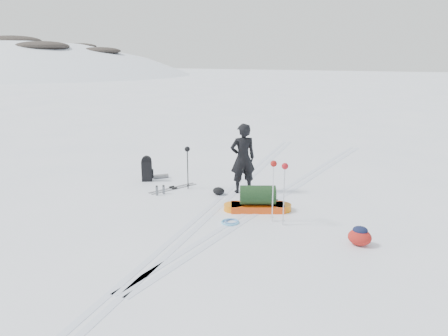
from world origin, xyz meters
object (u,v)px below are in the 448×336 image
Objects in this scene: skier at (243,158)px; pulk_sled at (258,201)px; expedition_rucksack at (149,169)px; ski_poles_black at (187,154)px.

skier is 1.13× the size of pulk_sled.
pulk_sled is 4.24m from expedition_rucksack.
ski_poles_black reaches higher than expedition_rucksack.
expedition_rucksack is 0.64× the size of ski_poles_black.
expedition_rucksack is 1.70m from ski_poles_black.
skier is 1.74m from pulk_sled.
expedition_rucksack is at bearing -36.91° from skier.
pulk_sled is 2.82m from ski_poles_black.
ski_poles_black is at bearing -37.32° from expedition_rucksack.
expedition_rucksack is at bearing 140.25° from pulk_sled.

